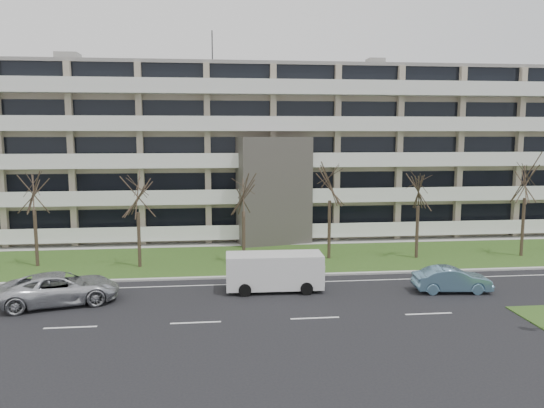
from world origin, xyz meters
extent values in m
plane|color=black|center=(0.00, 0.00, 0.00)|extent=(160.00, 160.00, 0.00)
cube|color=#2D4B19|center=(0.00, 13.00, 0.03)|extent=(90.00, 10.00, 0.06)
cube|color=#B2B2AD|center=(0.00, 8.00, 0.06)|extent=(90.00, 0.35, 0.12)
cube|color=#B2B2AD|center=(0.00, 18.50, 0.04)|extent=(90.00, 2.00, 0.08)
cube|color=white|center=(0.00, 6.50, 0.01)|extent=(90.00, 0.12, 0.01)
cube|color=tan|center=(0.00, 25.50, 7.50)|extent=(60.00, 12.00, 15.00)
cube|color=gray|center=(0.00, 25.50, 15.15)|extent=(60.50, 12.50, 0.30)
cube|color=#4C4742|center=(0.00, 18.50, 4.50)|extent=(6.39, 3.69, 9.00)
cube|color=black|center=(0.00, 18.30, 2.00)|extent=(4.92, 1.19, 3.50)
cube|color=gray|center=(-18.00, 25.50, 15.90)|extent=(2.00, 2.00, 1.20)
cylinder|color=black|center=(-5.00, 25.50, 17.00)|extent=(0.10, 0.10, 3.50)
cube|color=black|center=(0.00, 19.48, 2.10)|extent=(58.00, 0.10, 1.80)
cube|color=white|center=(0.00, 18.80, 0.60)|extent=(58.00, 1.40, 0.22)
cube|color=white|center=(0.00, 18.15, 1.20)|extent=(58.00, 0.08, 1.00)
cube|color=black|center=(0.00, 19.48, 5.10)|extent=(58.00, 0.10, 1.80)
cube|color=white|center=(0.00, 18.80, 3.60)|extent=(58.00, 1.40, 0.22)
cube|color=white|center=(0.00, 18.15, 4.20)|extent=(58.00, 0.08, 1.00)
cube|color=black|center=(0.00, 19.48, 8.10)|extent=(58.00, 0.10, 1.80)
cube|color=white|center=(0.00, 18.80, 6.60)|extent=(58.00, 1.40, 0.22)
cube|color=white|center=(0.00, 18.15, 7.20)|extent=(58.00, 0.08, 1.00)
cube|color=black|center=(0.00, 19.48, 11.10)|extent=(58.00, 0.10, 1.80)
cube|color=white|center=(0.00, 18.80, 9.60)|extent=(58.00, 1.40, 0.22)
cube|color=white|center=(0.00, 18.15, 10.20)|extent=(58.00, 0.08, 1.00)
cube|color=black|center=(0.00, 19.48, 14.10)|extent=(58.00, 0.10, 1.80)
cube|color=white|center=(0.00, 18.80, 12.60)|extent=(58.00, 1.40, 0.22)
cube|color=white|center=(0.00, 18.15, 13.20)|extent=(58.00, 0.08, 1.00)
imported|color=silver|center=(-13.45, 3.83, 0.86)|extent=(6.69, 4.28, 1.72)
imported|color=#6694B2|center=(8.89, 3.60, 0.74)|extent=(4.58, 1.92, 1.47)
cube|color=white|center=(-1.51, 5.03, 1.21)|extent=(5.74, 2.24, 2.00)
cube|color=black|center=(-1.51, 5.03, 1.79)|extent=(5.32, 2.07, 0.74)
cube|color=white|center=(1.18, 4.97, 1.05)|extent=(0.41, 2.01, 1.27)
cylinder|color=black|center=(-3.33, 4.01, 0.37)|extent=(0.74, 0.28, 0.74)
cylinder|color=black|center=(-3.28, 6.12, 0.37)|extent=(0.74, 0.28, 0.74)
cylinder|color=black|center=(0.26, 3.93, 0.37)|extent=(0.74, 0.28, 0.74)
cylinder|color=black|center=(0.31, 6.04, 0.37)|extent=(0.74, 0.28, 0.74)
cylinder|color=#382B21|center=(-17.43, 12.45, 2.02)|extent=(0.24, 0.24, 4.04)
cylinder|color=#382B21|center=(-10.24, 11.43, 1.94)|extent=(0.24, 0.24, 3.89)
cylinder|color=#382B21|center=(-2.94, 11.76, 1.89)|extent=(0.24, 0.24, 3.79)
cylinder|color=#382B21|center=(3.44, 12.50, 2.20)|extent=(0.24, 0.24, 4.39)
cylinder|color=#382B21|center=(10.01, 11.98, 1.98)|extent=(0.24, 0.24, 3.96)
cylinder|color=#382B21|center=(18.19, 11.71, 2.24)|extent=(0.24, 0.24, 4.49)
camera|label=1|loc=(-4.98, -25.46, 9.31)|focal=35.00mm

